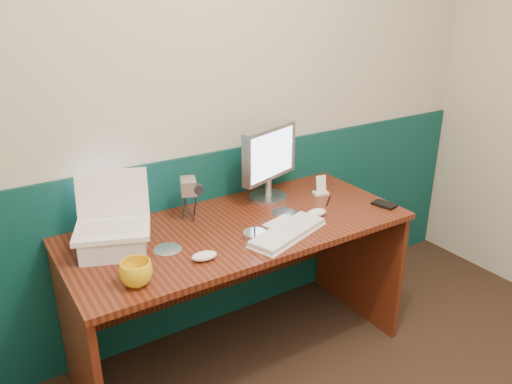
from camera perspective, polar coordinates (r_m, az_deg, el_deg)
back_wall at (r=2.52m, az=-4.53°, el=10.18°), size 3.50×0.04×2.50m
wainscot at (r=2.76m, az=-3.94°, el=-5.25°), size 3.48×0.02×1.00m
desk at (r=2.52m, az=-1.86°, el=-11.53°), size 1.60×0.70×0.75m
laptop_riser at (r=2.17m, az=-15.92°, el=-5.49°), size 0.32×0.30×0.09m
laptop at (r=2.10m, az=-16.41°, el=-1.34°), size 0.37×0.33×0.25m
monitor at (r=2.55m, az=1.42°, el=3.18°), size 0.39×0.23×0.38m
keyboard at (r=2.24m, az=3.65°, el=-4.71°), size 0.43×0.26×0.02m
mouse_right at (r=2.43m, az=6.92°, el=-2.37°), size 0.11×0.07×0.04m
mouse_left at (r=2.05m, az=-5.94°, el=-7.29°), size 0.11×0.08×0.04m
mug at (r=1.92m, az=-13.54°, el=-9.01°), size 0.16×0.16×0.10m
camcorder at (r=2.37m, az=-7.66°, el=-0.85°), size 0.13×0.15×0.20m
cd_spindle at (r=2.22m, az=-0.15°, el=-4.86°), size 0.11×0.11×0.02m
cd_loose_a at (r=2.16m, az=-10.07°, el=-6.45°), size 0.12×0.12×0.00m
cd_loose_b at (r=2.47m, az=3.20°, el=-2.29°), size 0.12×0.12×0.00m
pen at (r=2.61m, az=8.26°, el=-0.99°), size 0.10×0.09×0.01m
papers at (r=2.35m, az=2.94°, el=-3.56°), size 0.18×0.14×0.00m
dock at (r=2.69m, az=7.39°, el=-0.11°), size 0.09×0.07×0.01m
music_player at (r=2.68m, az=7.44°, el=0.93°), size 0.06×0.04×0.09m
pda at (r=2.61m, az=14.45°, el=-1.39°), size 0.09×0.13×0.01m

